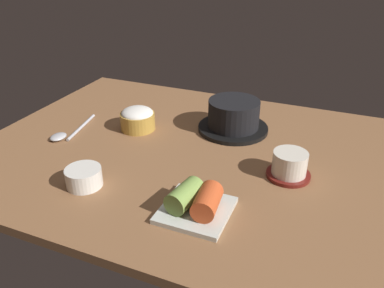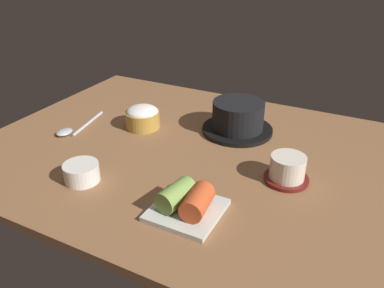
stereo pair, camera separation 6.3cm
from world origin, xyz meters
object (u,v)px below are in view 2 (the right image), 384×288
stone_pot (238,118)px  kimchi_plate (187,203)px  side_bowl_near (82,172)px  spoon (72,129)px  rice_bowl (142,117)px  tea_cup_with_saucer (287,169)px

stone_pot → kimchi_plate: size_ratio=1.47×
kimchi_plate → side_bowl_near: kimchi_plate is taller
side_bowl_near → spoon: 24.84cm
stone_pot → spoon: bearing=-153.0°
rice_bowl → spoon: (-15.09, -10.64, -2.45)cm
tea_cup_with_saucer → stone_pot: bearing=135.9°
kimchi_plate → spoon: kimchi_plate is taller
kimchi_plate → stone_pot: bearing=96.4°
side_bowl_near → spoon: side_bowl_near is taller
tea_cup_with_saucer → side_bowl_near: 42.68cm
stone_pot → side_bowl_near: size_ratio=2.48×
tea_cup_with_saucer → rice_bowl: bearing=168.9°
stone_pot → kimchi_plate: 36.27cm
stone_pot → spoon: size_ratio=1.05×
stone_pot → spoon: stone_pot is taller
rice_bowl → kimchi_plate: rice_bowl is taller
tea_cup_with_saucer → side_bowl_near: (-37.98, -19.46, -0.71)cm
rice_bowl → side_bowl_near: bearing=-83.6°
stone_pot → rice_bowl: (-23.49, -9.00, -0.89)cm
stone_pot → rice_bowl: bearing=-159.0°
stone_pot → tea_cup_with_saucer: stone_pot is taller
rice_bowl → spoon: size_ratio=0.52×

